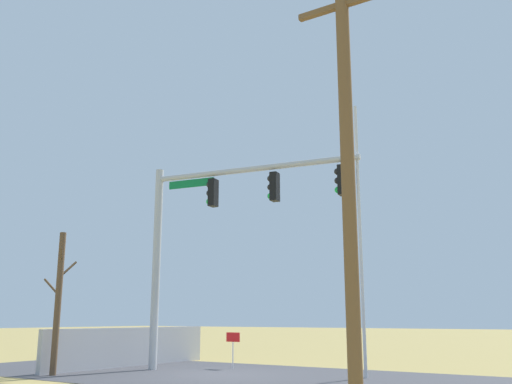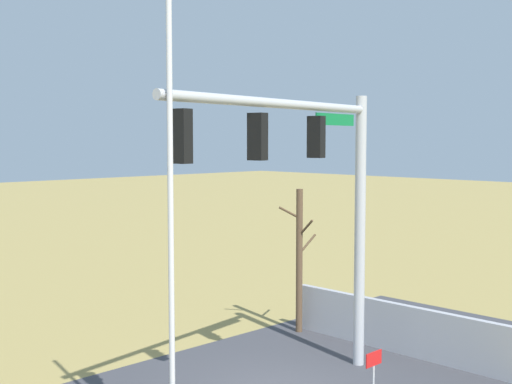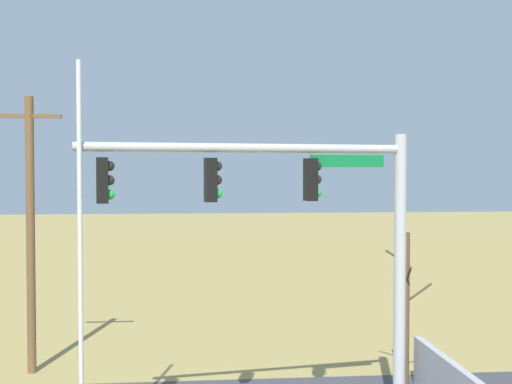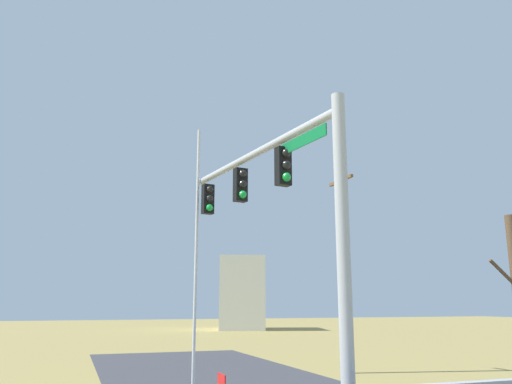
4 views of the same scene
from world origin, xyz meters
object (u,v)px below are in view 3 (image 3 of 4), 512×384
(flagpole, at_px, (80,266))
(bare_tree, at_px, (406,308))
(signal_mast, at_px, (311,221))
(utility_pole, at_px, (31,230))

(flagpole, height_order, bare_tree, flagpole)
(signal_mast, bearing_deg, flagpole, -168.86)
(signal_mast, height_order, utility_pole, utility_pole)
(signal_mast, xyz_separation_m, utility_pole, (-7.57, 5.81, -0.65))
(flagpole, distance_m, utility_pole, 7.27)
(utility_pole, xyz_separation_m, bare_tree, (10.92, -2.33, -2.10))
(utility_pole, relative_size, bare_tree, 1.91)
(utility_pole, bearing_deg, flagpole, -69.05)
(signal_mast, height_order, flagpole, flagpole)
(utility_pole, bearing_deg, bare_tree, -12.02)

